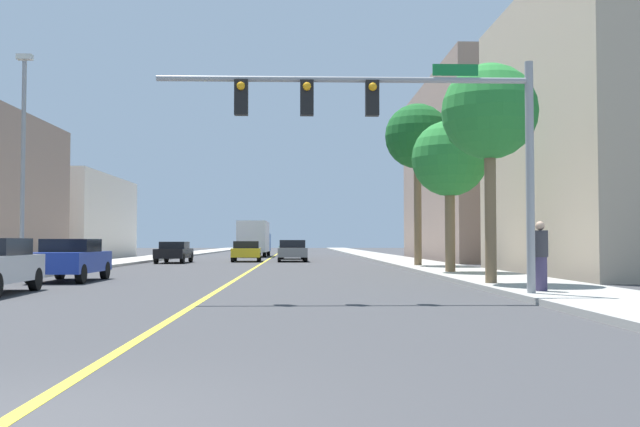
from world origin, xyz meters
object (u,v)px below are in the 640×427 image
object	(u,v)px
traffic_signal_mast	(400,120)
palm_near	(489,114)
car_green	(292,249)
car_gray	(292,251)
car_black	(174,252)
delivery_truck	(254,238)
car_yellow	(247,251)
street_lamp	(23,152)
pedestrian	(540,256)
palm_mid	(450,160)
palm_far	(417,138)
car_blue	(70,259)

from	to	relation	value
traffic_signal_mast	palm_near	xyz separation A→B (m)	(3.27, 4.06, 0.90)
car_green	car_gray	world-z (taller)	car_gray
car_black	delivery_truck	xyz separation A→B (m)	(3.98, 17.39, 0.93)
traffic_signal_mast	car_gray	size ratio (longest dim) A/B	1.96
traffic_signal_mast	car_gray	world-z (taller)	traffic_signal_mast
palm_near	car_yellow	size ratio (longest dim) A/B	1.51
palm_near	car_black	size ratio (longest dim) A/B	1.47
car_black	car_green	bearing A→B (deg)	-127.74
street_lamp	pedestrian	xyz separation A→B (m)	(16.16, -8.89, -3.64)
palm_near	car_yellow	world-z (taller)	palm_near
car_green	street_lamp	bearing A→B (deg)	-107.07
traffic_signal_mast	delivery_truck	bearing A→B (deg)	97.80
car_gray	pedestrian	distance (m)	31.30
traffic_signal_mast	car_yellow	size ratio (longest dim) A/B	2.08
car_green	delivery_truck	size ratio (longest dim) A/B	0.47
car_gray	pedestrian	size ratio (longest dim) A/B	2.66
car_gray	car_green	bearing A→B (deg)	89.29
traffic_signal_mast	palm_mid	xyz separation A→B (m)	(3.73, 11.78, 0.40)
palm_far	car_yellow	distance (m)	16.28
palm_mid	delivery_truck	bearing A→B (deg)	106.37
palm_mid	car_green	bearing A→B (deg)	104.21
traffic_signal_mast	palm_far	distance (m)	19.99
pedestrian	car_black	bearing A→B (deg)	-100.00
palm_far	car_gray	world-z (taller)	palm_far
traffic_signal_mast	pedestrian	bearing A→B (deg)	11.11
car_black	street_lamp	bearing A→B (deg)	83.27
palm_near	pedestrian	bearing A→B (deg)	-84.40
palm_far	car_blue	size ratio (longest dim) A/B	2.12
traffic_signal_mast	car_green	world-z (taller)	traffic_signal_mast
car_yellow	car_blue	xyz separation A→B (m)	(-4.37, -23.24, 0.03)
car_gray	car_black	xyz separation A→B (m)	(-7.44, -2.88, -0.03)
street_lamp	car_green	xyz separation A→B (m)	(9.67, 28.33, -3.91)
palm_far	car_blue	bearing A→B (deg)	-140.46
car_yellow	car_blue	size ratio (longest dim) A/B	1.10
palm_mid	palm_far	size ratio (longest dim) A/B	0.74
delivery_truck	pedestrian	world-z (taller)	delivery_truck
street_lamp	car_blue	size ratio (longest dim) A/B	2.08
car_black	palm_far	bearing A→B (deg)	147.51
car_green	delivery_truck	distance (m)	8.67
traffic_signal_mast	palm_near	distance (m)	5.29
car_gray	pedestrian	xyz separation A→B (m)	(6.42, -30.63, 0.27)
palm_near	car_blue	xyz separation A→B (m)	(-13.53, 3.88, -4.42)
car_black	car_blue	xyz separation A→B (m)	(0.00, -20.52, 0.04)
street_lamp	palm_mid	bearing A→B (deg)	7.64
palm_near	car_green	bearing A→B (deg)	100.31
palm_far	pedestrian	size ratio (longest dim) A/B	4.81
palm_near	car_blue	bearing A→B (deg)	164.00
palm_near	car_yellow	xyz separation A→B (m)	(-9.16, 27.12, -4.45)
delivery_truck	pedestrian	xyz separation A→B (m)	(9.88, -45.14, -0.63)
traffic_signal_mast	car_black	xyz separation A→B (m)	(-10.26, 28.46, -3.57)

